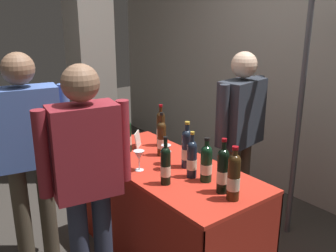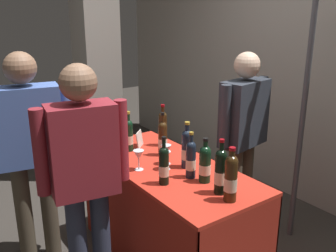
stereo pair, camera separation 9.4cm
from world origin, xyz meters
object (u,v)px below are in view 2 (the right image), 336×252
Objects in this scene: vendor_presenter at (243,127)px; booth_signpost at (306,85)px; wine_glass_near_taster at (166,150)px; concrete_pillar at (95,26)px; wine_glass_near_vendor at (139,155)px; taster_foreground_right at (84,170)px; tasting_table at (168,197)px; display_bottle_0 at (205,163)px; featured_wine_bottle at (128,135)px; wine_glass_mid at (166,156)px.

booth_signpost reaches higher than vendor_presenter.
vendor_presenter is (0.00, 0.78, 0.03)m from wine_glass_near_taster.
wine_glass_near_vendor is (1.72, -0.51, -0.80)m from concrete_pillar.
wine_glass_near_vendor is at bearing -96.94° from wine_glass_near_taster.
wine_glass_near_taster is 0.67m from taster_foreground_right.
concrete_pillar is 1.59× the size of booth_signpost.
tasting_table is at bearing 73.69° from wine_glass_near_vendor.
vendor_presenter is at bearing -144.64° from booth_signpost.
featured_wine_bottle is at bearing -170.97° from display_bottle_0.
concrete_pillar is 2.26× the size of tasting_table.
wine_glass_near_vendor is 0.22m from wine_glass_near_taster.
display_bottle_0 is 2.05× the size of wine_glass_near_taster.
vendor_presenter reaches higher than wine_glass_near_vendor.
taster_foreground_right is (0.11, -0.45, 0.05)m from wine_glass_near_vendor.
wine_glass_near_taster reaches higher than tasting_table.
featured_wine_bottle is at bearing 160.70° from wine_glass_near_vendor.
wine_glass_near_taster is at bearing 12.58° from featured_wine_bottle.
taster_foreground_right is (-0.30, -0.70, 0.02)m from display_bottle_0.
featured_wine_bottle is 0.15× the size of booth_signpost.
display_bottle_0 is at bearing 17.62° from vendor_presenter.
wine_glass_near_vendor is at bearing -123.04° from wine_glass_mid.
vendor_presenter is at bearing 89.76° from wine_glass_near_taster.
vendor_presenter is (1.75, 0.49, -0.77)m from concrete_pillar.
concrete_pillar reaches higher than featured_wine_bottle.
display_bottle_0 is at bearing 9.03° from featured_wine_bottle.
featured_wine_bottle is 0.47m from wine_glass_mid.
booth_signpost reaches higher than wine_glass_near_vendor.
tasting_table is 0.97× the size of vendor_presenter.
booth_signpost is (2.12, 0.75, -0.38)m from concrete_pillar.
concrete_pillar is 2.14× the size of taster_foreground_right.
wine_glass_near_taster reaches higher than wine_glass_near_vendor.
wine_glass_mid is 1.22m from booth_signpost.
concrete_pillar is 25.08× the size of wine_glass_mid.
taster_foreground_right reaches higher than wine_glass_near_taster.
wine_glass_mid is at bearing -11.08° from concrete_pillar.
wine_glass_mid is 0.09× the size of vendor_presenter.
featured_wine_bottle is 1.07× the size of display_bottle_0.
wine_glass_near_taster is (1.75, -0.30, -0.80)m from concrete_pillar.
wine_glass_near_vendor is at bearing 23.85° from taster_foreground_right.
wine_glass_near_vendor is (-0.06, -0.21, 0.36)m from tasting_table.
taster_foreground_right is at bearing -82.77° from wine_glass_near_taster.
vendor_presenter reaches higher than wine_glass_near_taster.
concrete_pillar is at bearing 163.36° from wine_glass_near_vendor.
booth_signpost is (0.34, 1.06, 0.78)m from tasting_table.
wine_glass_near_vendor is 1.08× the size of wine_glass_mid.
concrete_pillar reaches higher than display_bottle_0.
concrete_pillar is at bearing 170.34° from wine_glass_near_taster.
display_bottle_0 reaches higher than wine_glass_near_taster.
wine_glass_near_vendor is 0.07× the size of booth_signpost.
taster_foreground_right is (0.05, -0.65, 0.41)m from tasting_table.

